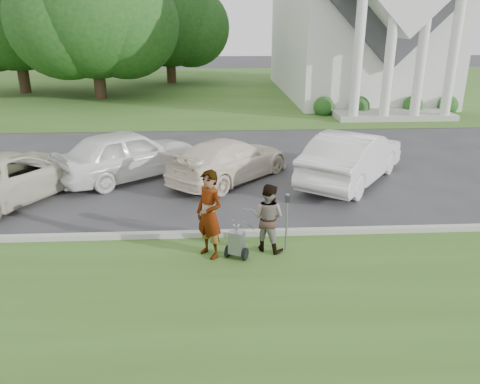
{
  "coord_description": "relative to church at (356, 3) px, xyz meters",
  "views": [
    {
      "loc": [
        -0.49,
        -9.72,
        4.95
      ],
      "look_at": [
        0.04,
        0.0,
        1.35
      ],
      "focal_mm": 35.0,
      "sensor_mm": 36.0,
      "label": 1
    }
  ],
  "objects": [
    {
      "name": "tree_far",
      "position": [
        -23.01,
        1.87,
        -0.25
      ],
      "size": [
        11.64,
        9.2,
        10.73
      ],
      "color": "#332316",
      "rests_on": "ground"
    },
    {
      "name": "striping_cart",
      "position": [
        -9.06,
        -23.68,
        -5.56
      ],
      "size": [
        0.73,
        1.01,
        0.87
      ],
      "rotation": [
        0.0,
        0.0,
        -0.42
      ],
      "color": "black",
      "rests_on": "ground"
    },
    {
      "name": "tree_back",
      "position": [
        -13.01,
        6.87,
        -1.21
      ],
      "size": [
        9.61,
        7.6,
        8.89
      ],
      "color": "#332316",
      "rests_on": "ground"
    },
    {
      "name": "church",
      "position": [
        0.0,
        0.0,
        0.0
      ],
      "size": [
        9.19,
        19.0,
        24.1
      ],
      "color": "white",
      "rests_on": "ground"
    },
    {
      "name": "person_right",
      "position": [
        -8.35,
        -23.31,
        -5.15
      ],
      "size": [
        0.96,
        0.9,
        1.58
      ],
      "primitive_type": "imported",
      "rotation": [
        0.0,
        0.0,
        2.61
      ],
      "color": "#999999",
      "rests_on": "ground"
    },
    {
      "name": "tree_left",
      "position": [
        -17.01,
        -1.13,
        -0.83
      ],
      "size": [
        10.63,
        8.4,
        9.71
      ],
      "color": "#332316",
      "rests_on": "ground"
    },
    {
      "name": "car_b",
      "position": [
        -12.35,
        -17.88,
        -5.13
      ],
      "size": [
        4.95,
        4.46,
        1.63
      ],
      "primitive_type": "imported",
      "rotation": [
        0.0,
        0.0,
        2.23
      ],
      "color": "white",
      "rests_on": "ground"
    },
    {
      "name": "ground",
      "position": [
        -9.0,
        -23.11,
        -5.94
      ],
      "size": [
        120.0,
        120.0,
        0.0
      ],
      "primitive_type": "plane",
      "color": "#333335",
      "rests_on": "ground"
    },
    {
      "name": "curb",
      "position": [
        -9.0,
        -22.56,
        -5.86
      ],
      "size": [
        80.0,
        0.18,
        0.15
      ],
      "primitive_type": "cube",
      "color": "#9E9E93",
      "rests_on": "ground"
    },
    {
      "name": "car_d",
      "position": [
        -5.12,
        -18.67,
        -5.12
      ],
      "size": [
        4.37,
        5.06,
        1.65
      ],
      "primitive_type": "imported",
      "rotation": [
        0.0,
        0.0,
        2.5
      ],
      "color": "silver",
      "rests_on": "ground"
    },
    {
      "name": "car_a",
      "position": [
        -15.35,
        -19.6,
        -5.24
      ],
      "size": [
        4.44,
        5.52,
        1.4
      ],
      "primitive_type": "imported",
      "rotation": [
        0.0,
        0.0,
        2.64
      ],
      "color": "beige",
      "rests_on": "ground"
    },
    {
      "name": "parking_meter_near",
      "position": [
        -7.93,
        -23.33,
        -5.08
      ],
      "size": [
        0.1,
        0.09,
        1.36
      ],
      "color": "gray",
      "rests_on": "ground"
    },
    {
      "name": "church_lawn",
      "position": [
        -9.0,
        3.89,
        -5.93
      ],
      "size": [
        80.0,
        30.0,
        0.01
      ],
      "primitive_type": "cube",
      "color": "#36581E",
      "rests_on": "ground"
    },
    {
      "name": "person_left",
      "position": [
        -9.65,
        -23.54,
        -4.95
      ],
      "size": [
        0.83,
        0.85,
        1.98
      ],
      "primitive_type": "imported",
      "rotation": [
        0.0,
        0.0,
        -0.84
      ],
      "color": "#999999",
      "rests_on": "ground"
    },
    {
      "name": "car_c",
      "position": [
        -9.04,
        -18.26,
        -5.26
      ],
      "size": [
        4.53,
        4.72,
        1.35
      ],
      "primitive_type": "imported",
      "rotation": [
        0.0,
        0.0,
        2.4
      ],
      "color": "#F3E6CE",
      "rests_on": "ground"
    },
    {
      "name": "grass_strip",
      "position": [
        -9.0,
        -26.11,
        -5.93
      ],
      "size": [
        80.0,
        7.0,
        0.01
      ],
      "primitive_type": "cube",
      "color": "#36581E",
      "rests_on": "ground"
    }
  ]
}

